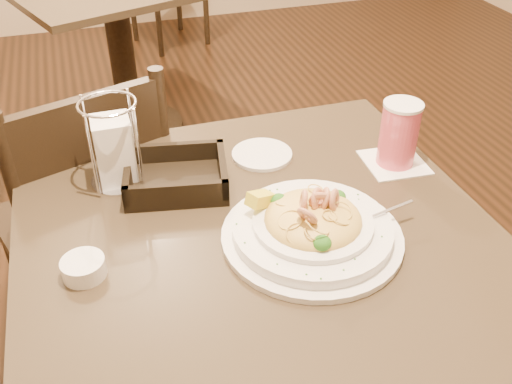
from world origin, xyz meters
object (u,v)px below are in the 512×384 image
object	(u,v)px
butter_ramekin	(84,268)
bread_basket	(177,178)
drink_glass	(399,134)
side_plate	(262,154)
background_table	(118,31)
napkin_caddy	(114,149)
main_table	(259,319)
dining_chair_near	(89,220)
pasta_bowl	(312,226)

from	to	relation	value
butter_ramekin	bread_basket	bearing A→B (deg)	46.65
drink_glass	side_plate	bearing A→B (deg)	156.58
background_table	napkin_caddy	size ratio (longest dim) A/B	6.11
drink_glass	bread_basket	bearing A→B (deg)	172.93
main_table	drink_glass	bearing A→B (deg)	20.95
background_table	dining_chair_near	world-z (taller)	dining_chair_near
background_table	side_plate	distance (m)	1.65
dining_chair_near	drink_glass	xyz separation A→B (m)	(0.69, -0.35, 0.34)
drink_glass	butter_ramekin	bearing A→B (deg)	-167.05
background_table	pasta_bowl	world-z (taller)	pasta_bowl
main_table	drink_glass	world-z (taller)	drink_glass
dining_chair_near	side_plate	size ratio (longest dim) A/B	6.74
dining_chair_near	napkin_caddy	xyz separation A→B (m)	(0.09, -0.24, 0.34)
dining_chair_near	main_table	bearing A→B (deg)	103.77
background_table	drink_glass	world-z (taller)	drink_glass
dining_chair_near	bread_basket	xyz separation A→B (m)	(0.20, -0.29, 0.28)
drink_glass	background_table	bearing A→B (deg)	104.34
side_plate	butter_ramekin	size ratio (longest dim) A/B	1.82
main_table	side_plate	world-z (taller)	side_plate
dining_chair_near	pasta_bowl	bearing A→B (deg)	107.72
side_plate	butter_ramekin	bearing A→B (deg)	-146.23
pasta_bowl	bread_basket	world-z (taller)	pasta_bowl
side_plate	napkin_caddy	bearing A→B (deg)	-179.21
bread_basket	dining_chair_near	bearing A→B (deg)	124.67
main_table	side_plate	distance (m)	0.37
main_table	butter_ramekin	size ratio (longest dim) A/B	11.90
napkin_caddy	pasta_bowl	bearing A→B (deg)	-43.35
background_table	side_plate	xyz separation A→B (m)	(0.17, -1.62, 0.25)
main_table	side_plate	xyz separation A→B (m)	(0.09, 0.26, 0.25)
background_table	bread_basket	world-z (taller)	bread_basket
side_plate	pasta_bowl	bearing A→B (deg)	-90.61
background_table	dining_chair_near	size ratio (longest dim) A/B	1.24
pasta_bowl	drink_glass	size ratio (longest dim) A/B	2.53
main_table	dining_chair_near	size ratio (longest dim) A/B	0.97
dining_chair_near	side_plate	xyz separation A→B (m)	(0.41, -0.24, 0.27)
bread_basket	butter_ramekin	bearing A→B (deg)	-133.35
drink_glass	side_plate	world-z (taller)	drink_glass
background_table	dining_chair_near	xyz separation A→B (m)	(-0.24, -1.38, -0.02)
napkin_caddy	side_plate	xyz separation A→B (m)	(0.32, 0.00, -0.08)
dining_chair_near	bread_basket	distance (m)	0.46
napkin_caddy	butter_ramekin	world-z (taller)	napkin_caddy
main_table	napkin_caddy	size ratio (longest dim) A/B	4.77
napkin_caddy	drink_glass	bearing A→B (deg)	-10.83
main_table	pasta_bowl	world-z (taller)	pasta_bowl
main_table	drink_glass	size ratio (longest dim) A/B	6.07
background_table	butter_ramekin	size ratio (longest dim) A/B	15.27
background_table	dining_chair_near	distance (m)	1.41
butter_ramekin	side_plate	bearing A→B (deg)	33.77
main_table	dining_chair_near	bearing A→B (deg)	123.07
dining_chair_near	butter_ramekin	size ratio (longest dim) A/B	12.30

